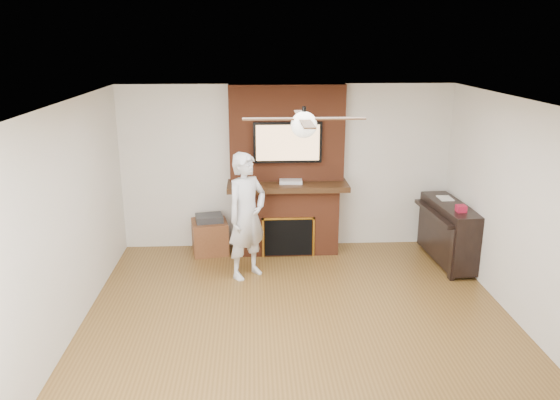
{
  "coord_description": "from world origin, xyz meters",
  "views": [
    {
      "loc": [
        -0.5,
        -5.33,
        3.14
      ],
      "look_at": [
        -0.19,
        0.9,
        1.28
      ],
      "focal_mm": 35.0,
      "sensor_mm": 36.0,
      "label": 1
    }
  ],
  "objects_px": {
    "person": "(247,216)",
    "side_table": "(210,235)",
    "fireplace": "(287,187)",
    "piano": "(448,231)"
  },
  "relations": [
    {
      "from": "side_table",
      "to": "fireplace",
      "type": "bearing_deg",
      "value": -6.93
    },
    {
      "from": "fireplace",
      "to": "person",
      "type": "bearing_deg",
      "value": -122.14
    },
    {
      "from": "fireplace",
      "to": "piano",
      "type": "xyz_separation_m",
      "value": [
        2.28,
        -0.62,
        -0.52
      ]
    },
    {
      "from": "person",
      "to": "fireplace",
      "type": "bearing_deg",
      "value": 16.28
    },
    {
      "from": "person",
      "to": "side_table",
      "type": "xyz_separation_m",
      "value": [
        -0.58,
        0.89,
        -0.59
      ]
    },
    {
      "from": "person",
      "to": "side_table",
      "type": "distance_m",
      "value": 1.21
    },
    {
      "from": "person",
      "to": "piano",
      "type": "height_order",
      "value": "person"
    },
    {
      "from": "person",
      "to": "piano",
      "type": "relative_size",
      "value": 1.25
    },
    {
      "from": "fireplace",
      "to": "person",
      "type": "relative_size",
      "value": 1.45
    },
    {
      "from": "side_table",
      "to": "piano",
      "type": "bearing_deg",
      "value": -19.32
    }
  ]
}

